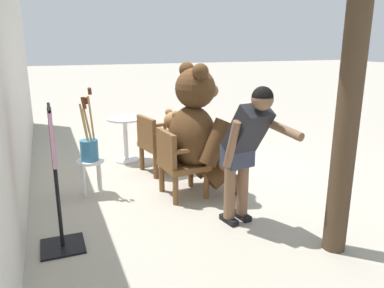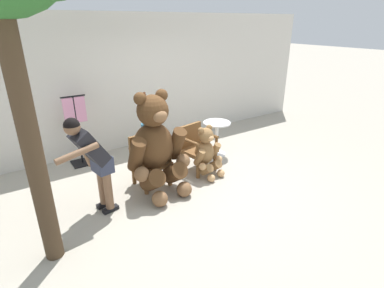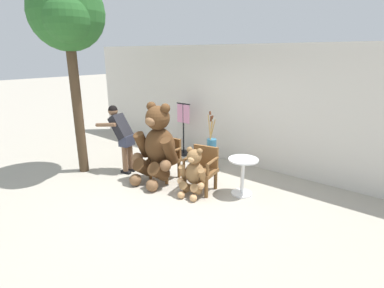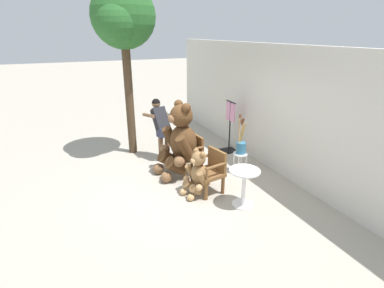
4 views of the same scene
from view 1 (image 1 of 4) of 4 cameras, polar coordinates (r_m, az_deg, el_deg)
name	(u,v)px [view 1 (image 1 of 4)]	position (r m, az deg, el deg)	size (l,w,h in m)	color
ground_plane	(202,178)	(5.44, 1.52, -5.15)	(60.00, 60.00, 0.00)	#A8A091
back_wall	(6,88)	(4.73, -26.43, 7.67)	(10.00, 0.16, 2.80)	beige
wooden_chair_left	(179,161)	(4.68, -2.00, -2.62)	(0.59, 0.56, 0.86)	brown
wooden_chair_right	(157,142)	(5.56, -5.35, 0.23)	(0.65, 0.62, 0.86)	brown
teddy_bear_large	(199,132)	(4.68, 1.04, 1.91)	(1.00, 0.97, 1.67)	#4C3019
teddy_bear_small	(175,141)	(5.67, -2.60, 0.54)	(0.58, 0.58, 0.94)	olive
person_visitor	(246,144)	(3.82, 8.22, -0.01)	(0.78, 0.57, 1.50)	black
white_stool	(91,168)	(4.92, -15.18, -3.54)	(0.34, 0.34, 0.46)	white
brush_bucket	(89,146)	(4.84, -15.41, -0.29)	(0.22, 0.22, 0.91)	teal
round_side_table	(126,135)	(6.18, -10.10, 1.43)	(0.56, 0.56, 0.72)	white
clothing_display_stand	(56,176)	(3.62, -20.04, -4.64)	(0.44, 0.40, 1.36)	black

